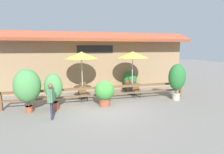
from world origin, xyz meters
name	(u,v)px	position (x,y,z in m)	size (l,w,h in m)	color
ground_plane	(106,109)	(0.00, 0.00, 0.00)	(60.00, 60.00, 0.00)	gray
building_facade	(93,61)	(0.00, 4.10, 2.17)	(14.28, 1.49, 4.23)	#997A56
patio_railing	(102,91)	(0.00, 1.05, 0.70)	(10.40, 0.14, 0.95)	brown
patio_umbrella_near	(82,55)	(-0.98, 2.42, 2.65)	(2.08, 2.08, 2.89)	#B7B2A8
dining_table_near	(83,89)	(-0.98, 2.42, 0.57)	(1.08, 1.08, 0.70)	#4C3826
chair_near_streetside	(83,93)	(-1.00, 1.67, 0.49)	(0.48, 0.48, 0.87)	brown
chair_near_wallside	(82,87)	(-0.92, 3.17, 0.49)	(0.51, 0.51, 0.87)	brown
patio_umbrella_middle	(133,55)	(2.33, 2.37, 2.65)	(2.08, 2.08, 2.89)	#B7B2A8
dining_table_middle	(132,86)	(2.33, 2.37, 0.57)	(1.08, 1.08, 0.70)	#4C3826
chair_middle_streetside	(137,90)	(2.35, 1.62, 0.49)	(0.47, 0.47, 0.87)	brown
chair_middle_wallside	(128,85)	(2.29, 3.13, 0.49)	(0.45, 0.45, 0.87)	brown
potted_plant_corner_fern	(54,88)	(-2.55, 0.49, 1.15)	(0.88, 0.80, 1.87)	#9E4C33
potted_plant_broad_leaf	(27,86)	(-3.74, 0.50, 1.32)	(1.24, 1.12, 2.14)	#9E4C33
potted_plant_entrance_palm	(177,78)	(4.44, 0.53, 1.32)	(1.02, 0.92, 2.17)	#B7AD99
potted_plant_small_flowering	(104,92)	(0.04, 0.54, 0.76)	(1.07, 0.96, 1.37)	#9E4C33
potted_plant_tall_tropical	(130,80)	(2.62, 3.55, 0.77)	(0.98, 0.88, 1.42)	#B7AD99
pedestrian	(51,96)	(-2.58, -0.67, 1.05)	(0.27, 0.57, 1.63)	#2D334C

